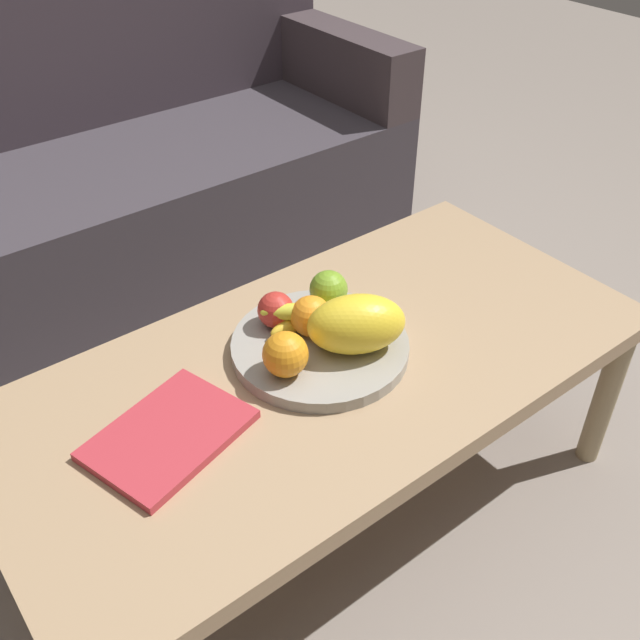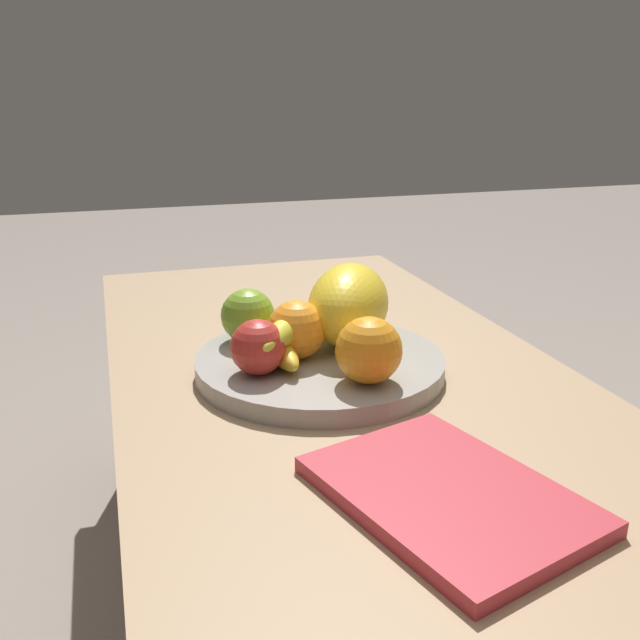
# 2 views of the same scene
# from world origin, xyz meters

# --- Properties ---
(ground_plane) EXTENTS (8.00, 8.00, 0.00)m
(ground_plane) POSITION_xyz_m (0.00, 0.00, 0.00)
(ground_plane) COLOR gray
(coffee_table) EXTENTS (1.24, 0.60, 0.42)m
(coffee_table) POSITION_xyz_m (0.00, 0.00, 0.38)
(coffee_table) COLOR tan
(coffee_table) RESTS_ON ground_plane
(fruit_bowl) EXTENTS (0.33, 0.33, 0.03)m
(fruit_bowl) POSITION_xyz_m (0.01, 0.03, 0.43)
(fruit_bowl) COLOR #9D9990
(fruit_bowl) RESTS_ON coffee_table
(melon_large_front) EXTENTS (0.21, 0.18, 0.11)m
(melon_large_front) POSITION_xyz_m (0.05, -0.02, 0.50)
(melon_large_front) COLOR yellow
(melon_large_front) RESTS_ON fruit_bowl
(orange_front) EXTENTS (0.08, 0.08, 0.08)m
(orange_front) POSITION_xyz_m (0.01, 0.06, 0.49)
(orange_front) COLOR orange
(orange_front) RESTS_ON fruit_bowl
(orange_left) EXTENTS (0.08, 0.08, 0.08)m
(orange_left) POSITION_xyz_m (-0.09, -0.00, 0.49)
(orange_left) COLOR orange
(orange_left) RESTS_ON fruit_bowl
(apple_front) EXTENTS (0.07, 0.07, 0.07)m
(apple_front) POSITION_xyz_m (-0.03, 0.12, 0.48)
(apple_front) COLOR red
(apple_front) RESTS_ON fruit_bowl
(apple_left) EXTENTS (0.08, 0.08, 0.08)m
(apple_left) POSITION_xyz_m (0.09, 0.11, 0.48)
(apple_left) COLOR #75A328
(apple_left) RESTS_ON fruit_bowl
(banana_bunch) EXTENTS (0.16, 0.13, 0.06)m
(banana_bunch) POSITION_xyz_m (0.01, 0.08, 0.47)
(banana_bunch) COLOR gold
(banana_bunch) RESTS_ON fruit_bowl
(magazine) EXTENTS (0.29, 0.24, 0.02)m
(magazine) POSITION_xyz_m (-0.32, 0.01, 0.43)
(magazine) COLOR #BB323C
(magazine) RESTS_ON coffee_table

